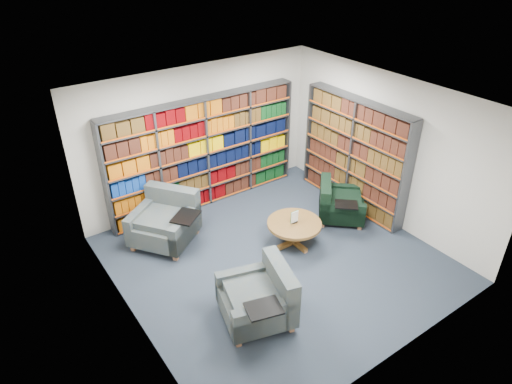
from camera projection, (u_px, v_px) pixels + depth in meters
room_shell at (278, 189)px, 7.13m from camera, size 5.02×5.02×2.82m
bookshelf_back at (205, 153)px, 8.93m from camera, size 4.00×0.28×2.20m
bookshelf_right at (354, 155)px, 8.86m from camera, size 0.28×2.50×2.20m
chair_teal_left at (167, 221)px, 8.18m from camera, size 1.41×1.42×0.92m
chair_green_right at (337, 204)px, 8.79m from camera, size 1.19×1.19×0.77m
chair_teal_front at (262, 299)px, 6.52m from camera, size 1.18×1.25×0.87m
coffee_table at (294, 227)px, 8.04m from camera, size 0.96×0.96×0.68m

